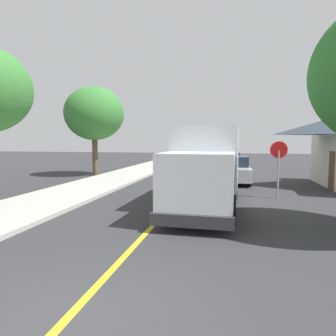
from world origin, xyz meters
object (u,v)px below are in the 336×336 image
box_truck (207,163)px  parked_car_near (235,170)px  street_tree_down_block (94,114)px  stop_sign (279,158)px  parked_car_mid (230,163)px

box_truck → parked_car_near: bearing=81.1°
parked_car_near → street_tree_down_block: size_ratio=0.67×
parked_car_near → stop_sign: size_ratio=1.68×
parked_car_mid → stop_sign: bearing=-78.4°
parked_car_near → street_tree_down_block: street_tree_down_block is taller
box_truck → parked_car_mid: size_ratio=1.62×
box_truck → street_tree_down_block: size_ratio=1.09×
box_truck → parked_car_near: (1.17, 7.46, -0.97)m
parked_car_near → parked_car_mid: 6.04m
box_truck → parked_car_near: size_ratio=1.63×
parked_car_mid → box_truck: bearing=-93.5°
parked_car_mid → stop_sign: 11.22m
parked_car_near → parked_car_mid: (-0.35, 6.03, 0.00)m
parked_car_mid → street_tree_down_block: size_ratio=0.67×
parked_car_mid → parked_car_near: bearing=-86.7°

